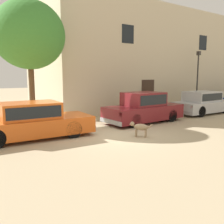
% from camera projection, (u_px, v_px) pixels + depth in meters
% --- Properties ---
extents(ground_plane, '(80.00, 80.00, 0.00)m').
position_uv_depth(ground_plane, '(114.00, 134.00, 10.15)').
color(ground_plane, tan).
extents(parked_sedan_nearest, '(4.81, 2.05, 1.39)m').
position_uv_depth(parked_sedan_nearest, '(31.00, 121.00, 9.44)').
color(parked_sedan_nearest, '#D15619').
rests_on(parked_sedan_nearest, ground_plane).
extents(parked_sedan_second, '(4.44, 1.88, 1.55)m').
position_uv_depth(parked_sedan_second, '(144.00, 108.00, 12.67)').
color(parked_sedan_second, maroon).
rests_on(parked_sedan_second, ground_plane).
extents(parked_sedan_third, '(4.38, 1.78, 1.40)m').
position_uv_depth(parked_sedan_third, '(203.00, 102.00, 15.50)').
color(parked_sedan_third, '#B2B5BA').
rests_on(parked_sedan_third, ground_plane).
extents(apartment_block, '(17.33, 6.73, 7.24)m').
position_uv_depth(apartment_block, '(144.00, 60.00, 20.39)').
color(apartment_block, beige).
rests_on(apartment_block, ground_plane).
extents(stray_dog_spotted, '(0.66, 0.77, 0.61)m').
position_uv_depth(stray_dog_spotted, '(140.00, 127.00, 9.70)').
color(stray_dog_spotted, '#997F60').
rests_on(stray_dog_spotted, ground_plane).
extents(street_lamp, '(0.22, 0.22, 4.08)m').
position_uv_depth(street_lamp, '(198.00, 72.00, 17.73)').
color(street_lamp, '#2D2B28').
rests_on(street_lamp, ground_plane).
extents(acacia_tree_left, '(3.28, 2.95, 5.78)m').
position_uv_depth(acacia_tree_left, '(29.00, 35.00, 11.22)').
color(acacia_tree_left, brown).
rests_on(acacia_tree_left, ground_plane).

